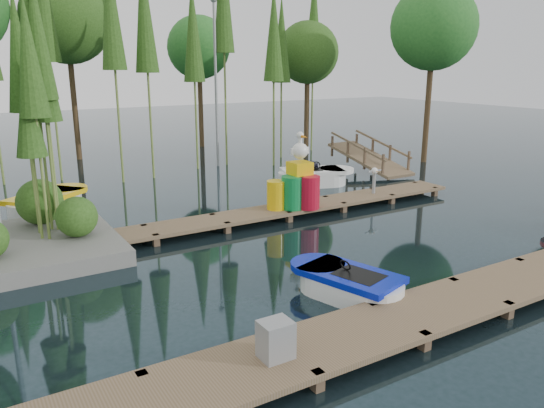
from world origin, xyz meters
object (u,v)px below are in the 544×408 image
boat_yellow_far (47,203)px  drum_cluster (301,185)px  utility_cabinet (276,340)px  boat_blue (348,285)px  yellow_barrel (276,195)px

boat_yellow_far → drum_cluster: size_ratio=1.35×
boat_yellow_far → utility_cabinet: 11.31m
boat_blue → boat_yellow_far: (-4.11, 9.62, 0.07)m
utility_cabinet → drum_cluster: (5.11, 6.84, 0.38)m
boat_yellow_far → utility_cabinet: bearing=-103.1°
boat_yellow_far → drum_cluster: (6.54, -4.38, 0.66)m
boat_blue → yellow_barrel: size_ratio=3.18×
boat_yellow_far → yellow_barrel: (5.76, -4.22, 0.42)m
utility_cabinet → yellow_barrel: (4.33, 7.00, 0.14)m
boat_yellow_far → utility_cabinet: boat_yellow_far is taller
boat_blue → boat_yellow_far: size_ratio=0.89×
drum_cluster → yellow_barrel: bearing=168.5°
boat_blue → drum_cluster: size_ratio=1.20×
boat_blue → boat_yellow_far: bearing=96.3°
boat_yellow_far → yellow_barrel: boat_yellow_far is taller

